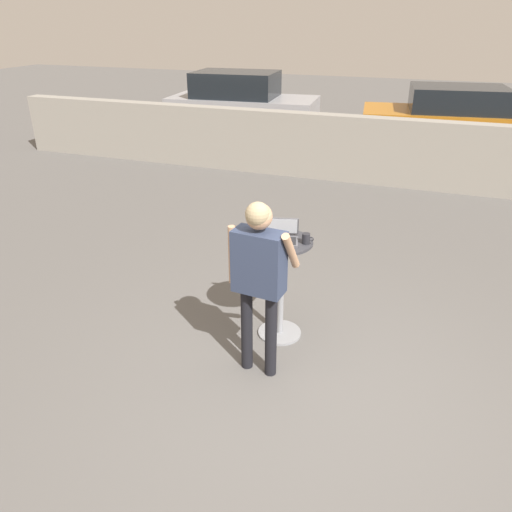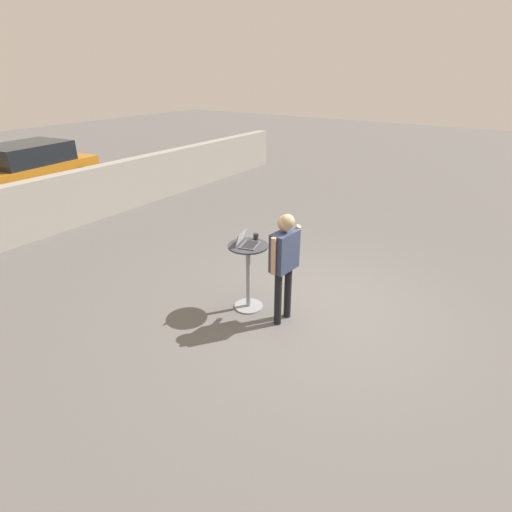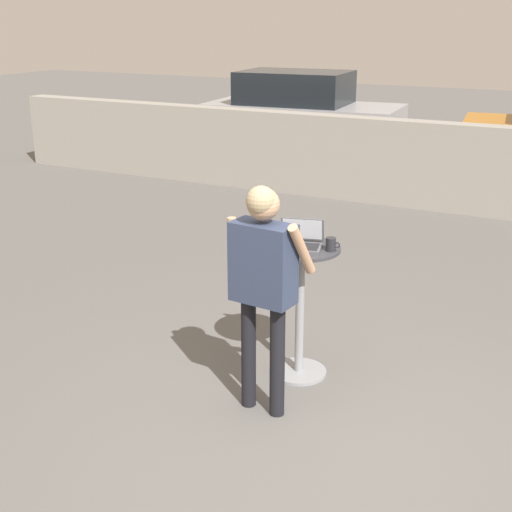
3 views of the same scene
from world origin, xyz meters
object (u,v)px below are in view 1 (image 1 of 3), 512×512
at_px(cafe_table, 281,280).
at_px(standing_person, 259,268).
at_px(parked_car_further_down, 241,102).
at_px(coffee_mug, 306,239).
at_px(laptop, 281,236).
at_px(parked_car_near_street, 449,117).

height_order(cafe_table, standing_person, standing_person).
relative_size(cafe_table, parked_car_further_down, 0.26).
bearing_deg(standing_person, coffee_mug, 69.13).
bearing_deg(laptop, parked_car_near_street, 80.66).
distance_m(cafe_table, parked_car_further_down, 9.99).
xyz_separation_m(laptop, standing_person, (0.00, -0.65, -0.03)).
bearing_deg(parked_car_near_street, laptop, -99.34).
xyz_separation_m(parked_car_near_street, parked_car_further_down, (-5.51, 0.00, 0.06)).
height_order(coffee_mug, parked_car_further_down, parked_car_further_down).
bearing_deg(parked_car_further_down, cafe_table, -66.28).
xyz_separation_m(laptop, coffee_mug, (0.25, 0.01, 0.01)).
relative_size(coffee_mug, standing_person, 0.07).
bearing_deg(laptop, cafe_table, -35.27).
relative_size(laptop, parked_car_near_street, 0.09).
xyz_separation_m(cafe_table, parked_car_further_down, (-4.02, 9.14, 0.18)).
distance_m(coffee_mug, parked_car_further_down, 10.08).
height_order(parked_car_near_street, parked_car_further_down, parked_car_further_down).
relative_size(standing_person, parked_car_near_street, 0.41).
bearing_deg(parked_car_near_street, parked_car_further_down, 179.97).
bearing_deg(parked_car_further_down, standing_person, -67.73).
bearing_deg(parked_car_near_street, cafe_table, -99.25).
distance_m(laptop, parked_car_further_down, 9.98).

